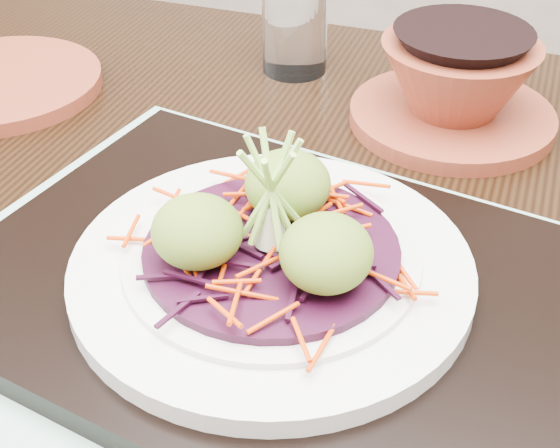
% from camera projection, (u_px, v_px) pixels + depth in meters
% --- Properties ---
extents(dining_table, '(1.36, 0.96, 0.81)m').
position_uv_depth(dining_table, '(300.00, 391.00, 0.58)').
color(dining_table, black).
rests_on(dining_table, ground).
extents(placemat, '(0.52, 0.45, 0.00)m').
position_uv_depth(placemat, '(272.00, 299.00, 0.50)').
color(placemat, '#87AF9A').
rests_on(placemat, dining_table).
extents(serving_tray, '(0.45, 0.38, 0.02)m').
position_uv_depth(serving_tray, '(272.00, 287.00, 0.50)').
color(serving_tray, black).
rests_on(serving_tray, placemat).
extents(white_plate, '(0.25, 0.25, 0.02)m').
position_uv_depth(white_plate, '(272.00, 266.00, 0.49)').
color(white_plate, silver).
rests_on(white_plate, serving_tray).
extents(cabbage_bed, '(0.16, 0.16, 0.01)m').
position_uv_depth(cabbage_bed, '(272.00, 250.00, 0.48)').
color(cabbage_bed, '#320A1F').
rests_on(cabbage_bed, white_plate).
extents(carrot_julienne, '(0.19, 0.19, 0.01)m').
position_uv_depth(carrot_julienne, '(271.00, 241.00, 0.47)').
color(carrot_julienne, '#CF3603').
rests_on(carrot_julienne, cabbage_bed).
extents(guacamole_scoops, '(0.14, 0.12, 0.04)m').
position_uv_depth(guacamole_scoops, '(271.00, 222.00, 0.47)').
color(guacamole_scoops, olive).
rests_on(guacamole_scoops, cabbage_bed).
extents(scallion_garnish, '(0.06, 0.06, 0.09)m').
position_uv_depth(scallion_garnish, '(271.00, 195.00, 0.45)').
color(scallion_garnish, '#95CD52').
rests_on(scallion_garnish, cabbage_bed).
extents(water_glass, '(0.07, 0.07, 0.09)m').
position_uv_depth(water_glass, '(295.00, 26.00, 0.76)').
color(water_glass, white).
rests_on(water_glass, dining_table).
extents(terracotta_bowl_set, '(0.21, 0.21, 0.08)m').
position_uv_depth(terracotta_bowl_set, '(456.00, 89.00, 0.67)').
color(terracotta_bowl_set, maroon).
rests_on(terracotta_bowl_set, dining_table).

